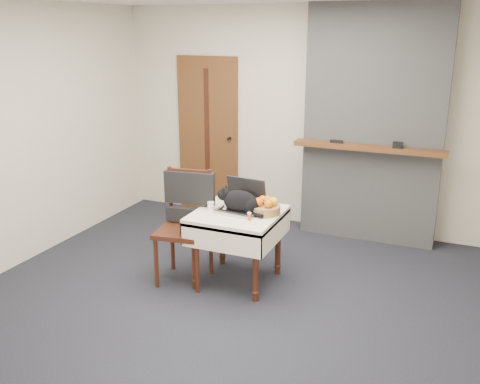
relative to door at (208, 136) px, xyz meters
The scene contains 12 objects.
ground 2.52m from the door, 58.72° to the right, with size 4.50×4.50×0.00m, color black.
room_shell 2.07m from the door, 51.56° to the right, with size 4.52×4.01×2.61m.
door is the anchor object (origin of this frame).
chimney 2.12m from the door, ahead, with size 1.62×0.48×2.60m.
side_table 2.17m from the door, 56.49° to the right, with size 0.78×0.78×0.70m.
laptop 2.10m from the door, 55.18° to the right, with size 0.43×0.38×0.30m.
cat 2.15m from the door, 55.70° to the right, with size 0.49×0.21×0.24m.
cream_jar 2.04m from the door, 63.12° to the right, with size 0.07×0.07×0.07m, color white.
pill_bottle 2.37m from the door, 54.93° to the right, with size 0.03×0.03×0.07m.
fruit_basket 2.24m from the door, 50.10° to the right, with size 0.27×0.27×0.15m.
desk_clutter 2.28m from the door, 51.63° to the right, with size 0.15×0.02×0.01m, color black.
chair 2.00m from the door, 69.67° to the right, with size 0.54×0.53×1.07m.
Camera 1 is at (1.82, -4.09, 2.34)m, focal length 40.00 mm.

